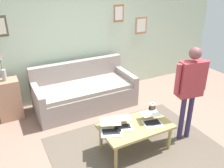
{
  "coord_description": "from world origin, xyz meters",
  "views": [
    {
      "loc": [
        1.73,
        2.55,
        2.54
      ],
      "look_at": [
        0.0,
        -0.78,
        0.8
      ],
      "focal_mm": 38.65,
      "sensor_mm": 36.0,
      "label": 1
    }
  ],
  "objects_px": {
    "laptop_left": "(122,124)",
    "laptop_right": "(111,129)",
    "french_press": "(152,109)",
    "person_standing": "(191,83)",
    "coffee_table": "(136,128)",
    "couch": "(84,93)",
    "laptop_center": "(152,120)",
    "side_shelf": "(9,99)",
    "flower_vase": "(3,71)"
  },
  "relations": [
    {
      "from": "laptop_right",
      "to": "coffee_table",
      "type": "bearing_deg",
      "value": 174.34
    },
    {
      "from": "couch",
      "to": "flower_vase",
      "type": "xyz_separation_m",
      "value": [
        1.41,
        -0.23,
        0.65
      ]
    },
    {
      "from": "couch",
      "to": "coffee_table",
      "type": "height_order",
      "value": "couch"
    },
    {
      "from": "coffee_table",
      "to": "laptop_left",
      "type": "relative_size",
      "value": 2.89
    },
    {
      "from": "coffee_table",
      "to": "laptop_left",
      "type": "bearing_deg",
      "value": -19.0
    },
    {
      "from": "coffee_table",
      "to": "laptop_center",
      "type": "relative_size",
      "value": 2.78
    },
    {
      "from": "laptop_center",
      "to": "side_shelf",
      "type": "bearing_deg",
      "value": -45.79
    },
    {
      "from": "couch",
      "to": "laptop_right",
      "type": "relative_size",
      "value": 4.62
    },
    {
      "from": "couch",
      "to": "french_press",
      "type": "xyz_separation_m",
      "value": [
        -0.58,
        1.51,
        0.24
      ]
    },
    {
      "from": "laptop_center",
      "to": "person_standing",
      "type": "bearing_deg",
      "value": 172.49
    },
    {
      "from": "laptop_right",
      "to": "flower_vase",
      "type": "bearing_deg",
      "value": -56.55
    },
    {
      "from": "couch",
      "to": "french_press",
      "type": "height_order",
      "value": "couch"
    },
    {
      "from": "laptop_center",
      "to": "side_shelf",
      "type": "relative_size",
      "value": 0.5
    },
    {
      "from": "french_press",
      "to": "person_standing",
      "type": "xyz_separation_m",
      "value": [
        -0.49,
        0.25,
        0.46
      ]
    },
    {
      "from": "coffee_table",
      "to": "french_press",
      "type": "height_order",
      "value": "french_press"
    },
    {
      "from": "couch",
      "to": "side_shelf",
      "type": "relative_size",
      "value": 2.56
    },
    {
      "from": "laptop_left",
      "to": "french_press",
      "type": "xyz_separation_m",
      "value": [
        -0.58,
        -0.05,
        0.06
      ]
    },
    {
      "from": "laptop_right",
      "to": "couch",
      "type": "bearing_deg",
      "value": -97.45
    },
    {
      "from": "coffee_table",
      "to": "side_shelf",
      "type": "xyz_separation_m",
      "value": [
        1.61,
        -1.86,
        -0.0
      ]
    },
    {
      "from": "laptop_left",
      "to": "laptop_right",
      "type": "distance_m",
      "value": 0.21
    },
    {
      "from": "couch",
      "to": "person_standing",
      "type": "distance_m",
      "value": 2.18
    },
    {
      "from": "laptop_right",
      "to": "flower_vase",
      "type": "xyz_separation_m",
      "value": [
        1.21,
        -1.82,
        0.47
      ]
    },
    {
      "from": "couch",
      "to": "side_shelf",
      "type": "height_order",
      "value": "couch"
    },
    {
      "from": "coffee_table",
      "to": "couch",
      "type": "bearing_deg",
      "value": -83.14
    },
    {
      "from": "laptop_center",
      "to": "laptop_right",
      "type": "bearing_deg",
      "value": -7.76
    },
    {
      "from": "side_shelf",
      "to": "laptop_left",
      "type": "bearing_deg",
      "value": 128.14
    },
    {
      "from": "laptop_left",
      "to": "laptop_center",
      "type": "distance_m",
      "value": 0.47
    },
    {
      "from": "laptop_left",
      "to": "coffee_table",
      "type": "bearing_deg",
      "value": 161.0
    },
    {
      "from": "coffee_table",
      "to": "laptop_left",
      "type": "xyz_separation_m",
      "value": [
        0.2,
        -0.07,
        0.09
      ]
    },
    {
      "from": "coffee_table",
      "to": "person_standing",
      "type": "height_order",
      "value": "person_standing"
    },
    {
      "from": "laptop_left",
      "to": "person_standing",
      "type": "distance_m",
      "value": 1.21
    },
    {
      "from": "coffee_table",
      "to": "side_shelf",
      "type": "bearing_deg",
      "value": -49.22
    },
    {
      "from": "flower_vase",
      "to": "person_standing",
      "type": "xyz_separation_m",
      "value": [
        -2.48,
        2.0,
        0.06
      ]
    },
    {
      "from": "laptop_left",
      "to": "laptop_center",
      "type": "relative_size",
      "value": 0.96
    },
    {
      "from": "laptop_right",
      "to": "french_press",
      "type": "height_order",
      "value": "french_press"
    },
    {
      "from": "laptop_right",
      "to": "side_shelf",
      "type": "bearing_deg",
      "value": -56.61
    },
    {
      "from": "coffee_table",
      "to": "laptop_right",
      "type": "bearing_deg",
      "value": -5.66
    },
    {
      "from": "laptop_left",
      "to": "laptop_right",
      "type": "height_order",
      "value": "laptop_right"
    },
    {
      "from": "couch",
      "to": "side_shelf",
      "type": "xyz_separation_m",
      "value": [
        1.41,
        -0.23,
        0.08
      ]
    },
    {
      "from": "side_shelf",
      "to": "person_standing",
      "type": "xyz_separation_m",
      "value": [
        -2.48,
        1.99,
        0.62
      ]
    },
    {
      "from": "laptop_left",
      "to": "person_standing",
      "type": "height_order",
      "value": "person_standing"
    },
    {
      "from": "flower_vase",
      "to": "couch",
      "type": "bearing_deg",
      "value": 170.69
    },
    {
      "from": "person_standing",
      "to": "side_shelf",
      "type": "bearing_deg",
      "value": -38.79
    },
    {
      "from": "side_shelf",
      "to": "flower_vase",
      "type": "bearing_deg",
      "value": -33.79
    },
    {
      "from": "french_press",
      "to": "flower_vase",
      "type": "xyz_separation_m",
      "value": [
        1.99,
        -1.74,
        0.41
      ]
    },
    {
      "from": "laptop_center",
      "to": "person_standing",
      "type": "xyz_separation_m",
      "value": [
        -0.62,
        0.08,
        0.52
      ]
    },
    {
      "from": "laptop_right",
      "to": "person_standing",
      "type": "distance_m",
      "value": 1.39
    },
    {
      "from": "person_standing",
      "to": "flower_vase",
      "type": "bearing_deg",
      "value": -38.78
    },
    {
      "from": "laptop_right",
      "to": "laptop_center",
      "type": "bearing_deg",
      "value": 172.24
    },
    {
      "from": "couch",
      "to": "flower_vase",
      "type": "distance_m",
      "value": 1.57
    }
  ]
}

